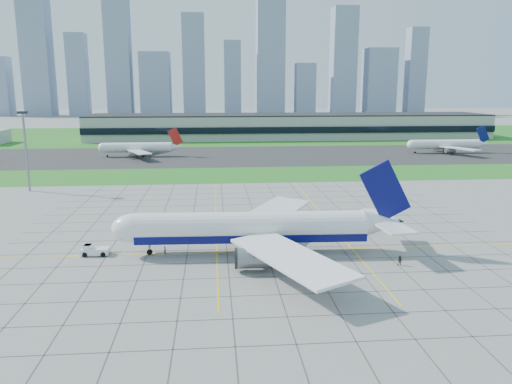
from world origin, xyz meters
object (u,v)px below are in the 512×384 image
(airliner, at_px, (253,228))
(distant_jet_1, at_px, (139,147))
(crew_near, at_px, (165,250))
(crew_far, at_px, (400,261))
(distant_jet_2, at_px, (446,144))
(light_mast, at_px, (25,141))
(pushback_tug, at_px, (94,250))

(airliner, bearing_deg, distant_jet_1, 108.37)
(crew_near, relative_size, distant_jet_1, 0.04)
(crew_far, height_order, distant_jet_2, distant_jet_2)
(light_mast, distance_m, crew_near, 84.71)
(pushback_tug, distance_m, crew_far, 59.83)
(crew_near, bearing_deg, distant_jet_2, -36.01)
(light_mast, xyz_separation_m, pushback_tug, (35.47, -66.43, -15.21))
(airliner, bearing_deg, crew_near, 179.16)
(crew_far, xyz_separation_m, distant_jet_1, (-70.66, 157.80, 3.52))
(distant_jet_1, height_order, distant_jet_2, same)
(crew_far, height_order, distant_jet_1, distant_jet_1)
(airliner, bearing_deg, pushback_tug, 179.46)
(distant_jet_2, bearing_deg, distant_jet_1, -179.74)
(airliner, relative_size, distant_jet_1, 1.43)
(airliner, bearing_deg, crew_far, -17.73)
(pushback_tug, distance_m, crew_near, 14.12)
(light_mast, relative_size, airliner, 0.42)
(light_mast, height_order, distant_jet_2, light_mast)
(crew_near, bearing_deg, distant_jet_1, 15.00)
(pushback_tug, relative_size, distant_jet_1, 0.18)
(pushback_tug, xyz_separation_m, crew_far, (58.81, -11.00, -0.01))
(crew_near, distance_m, distant_jet_1, 149.63)
(pushback_tug, bearing_deg, distant_jet_1, 96.55)
(light_mast, xyz_separation_m, crew_far, (94.28, -77.44, -15.22))
(pushback_tug, height_order, distant_jet_1, distant_jet_1)
(light_mast, distance_m, crew_far, 122.95)
(pushback_tug, bearing_deg, distant_jet_2, 47.85)
(light_mast, height_order, airliner, light_mast)
(pushback_tug, bearing_deg, crew_near, -0.17)
(light_mast, height_order, crew_far, light_mast)
(distant_jet_1, bearing_deg, crew_near, -80.01)
(pushback_tug, relative_size, crew_far, 4.08)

